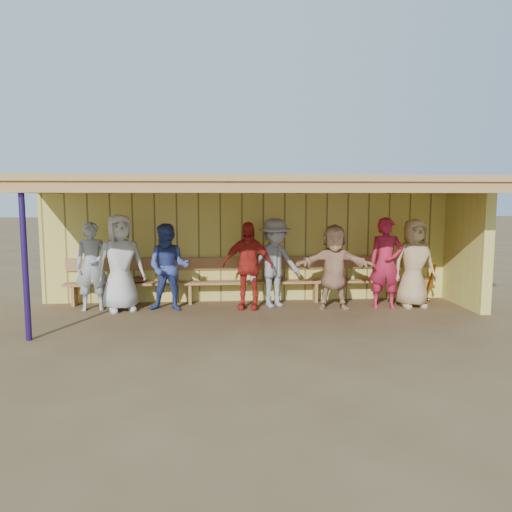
{
  "coord_description": "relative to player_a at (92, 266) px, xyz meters",
  "views": [
    {
      "loc": [
        -0.72,
        -9.02,
        2.17
      ],
      "look_at": [
        0.0,
        0.35,
        1.05
      ],
      "focal_mm": 35.0,
      "sensor_mm": 36.0,
      "label": 1
    }
  ],
  "objects": [
    {
      "name": "ground",
      "position": [
        3.12,
        -0.62,
        -0.85
      ],
      "size": [
        90.0,
        90.0,
        0.0
      ],
      "primitive_type": "plane",
      "color": "brown",
      "rests_on": "ground"
    },
    {
      "name": "player_a",
      "position": [
        0.0,
        0.0,
        0.0
      ],
      "size": [
        0.68,
        0.51,
        1.7
      ],
      "primitive_type": "imported",
      "rotation": [
        0.0,
        0.0,
        0.18
      ],
      "color": "#96999E",
      "rests_on": "ground"
    },
    {
      "name": "player_b",
      "position": [
        0.55,
        -0.11,
        0.08
      ],
      "size": [
        1.06,
        0.9,
        1.85
      ],
      "primitive_type": "imported",
      "rotation": [
        0.0,
        0.0,
        0.42
      ],
      "color": "silver",
      "rests_on": "ground"
    },
    {
      "name": "player_c",
      "position": [
        1.46,
        -0.15,
        -0.02
      ],
      "size": [
        0.9,
        0.75,
        1.67
      ],
      "primitive_type": "imported",
      "rotation": [
        0.0,
        0.0,
        -0.15
      ],
      "color": "#33438D",
      "rests_on": "ground"
    },
    {
      "name": "player_d",
      "position": [
        2.97,
        -0.13,
        -0.0
      ],
      "size": [
        1.06,
        0.64,
        1.69
      ],
      "primitive_type": "imported",
      "rotation": [
        0.0,
        0.0,
        -0.24
      ],
      "color": "red",
      "rests_on": "ground"
    },
    {
      "name": "player_e",
      "position": [
        3.52,
        0.04,
        0.02
      ],
      "size": [
        1.29,
        1.04,
        1.75
      ],
      "primitive_type": "imported",
      "rotation": [
        0.0,
        0.0,
        0.41
      ],
      "color": "gray",
      "rests_on": "ground"
    },
    {
      "name": "player_f",
      "position": [
        4.64,
        -0.25,
        -0.03
      ],
      "size": [
        1.57,
        0.67,
        1.64
      ],
      "primitive_type": "imported",
      "rotation": [
        0.0,
        0.0,
        -0.13
      ],
      "color": "tan",
      "rests_on": "ground"
    },
    {
      "name": "player_g",
      "position": [
        5.65,
        -0.27,
        0.04
      ],
      "size": [
        0.7,
        0.51,
        1.77
      ],
      "primitive_type": "imported",
      "rotation": [
        0.0,
        0.0,
        -0.14
      ],
      "color": "#AC1B36",
      "rests_on": "ground"
    },
    {
      "name": "player_h",
      "position": [
        6.24,
        -0.22,
        0.02
      ],
      "size": [
        0.9,
        0.63,
        1.75
      ],
      "primitive_type": "imported",
      "rotation": [
        0.0,
        0.0,
        0.1
      ],
      "color": "tan",
      "rests_on": "ground"
    },
    {
      "name": "dugout_structure",
      "position": [
        3.51,
        0.06,
        0.85
      ],
      "size": [
        8.8,
        3.2,
        2.5
      ],
      "color": "#DECF5E",
      "rests_on": "ground"
    },
    {
      "name": "bench",
      "position": [
        3.12,
        0.49,
        -0.32
      ],
      "size": [
        7.6,
        0.34,
        0.93
      ],
      "color": "#AD7B4A",
      "rests_on": "ground"
    },
    {
      "name": "dugout_equipment",
      "position": [
        2.55,
        0.36,
        -0.36
      ],
      "size": [
        6.54,
        0.62,
        0.8
      ],
      "color": "orange",
      "rests_on": "ground"
    }
  ]
}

